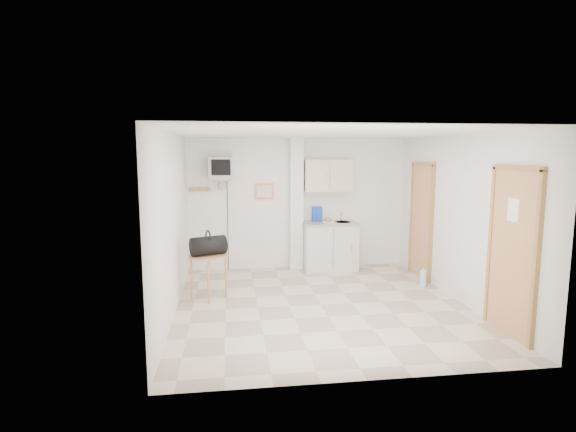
{
  "coord_description": "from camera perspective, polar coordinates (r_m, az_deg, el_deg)",
  "views": [
    {
      "loc": [
        -1.33,
        -6.27,
        2.23
      ],
      "look_at": [
        -0.41,
        0.6,
        1.25
      ],
      "focal_mm": 28.0,
      "sensor_mm": 36.0,
      "label": 1
    }
  ],
  "objects": [
    {
      "name": "room_envelope",
      "position": [
        6.58,
        6.23,
        1.97
      ],
      "size": [
        4.24,
        4.54,
        2.55
      ],
      "color": "white",
      "rests_on": "ground"
    },
    {
      "name": "crt_television",
      "position": [
        8.29,
        -8.48,
        5.93
      ],
      "size": [
        0.44,
        0.45,
        2.15
      ],
      "color": "slate",
      "rests_on": "ground"
    },
    {
      "name": "water_bottle",
      "position": [
        7.92,
        16.77,
        -7.59
      ],
      "size": [
        0.1,
        0.1,
        0.31
      ],
      "color": "#ADD5E5",
      "rests_on": "ground"
    },
    {
      "name": "round_table",
      "position": [
        7.0,
        -10.07,
        -5.63
      ],
      "size": [
        0.61,
        0.61,
        0.68
      ],
      "rotation": [
        0.0,
        0.0,
        0.03
      ],
      "color": "#AD7C4B",
      "rests_on": "ground"
    },
    {
      "name": "duffel_bag",
      "position": [
        6.94,
        -10.09,
        -3.7
      ],
      "size": [
        0.59,
        0.46,
        0.39
      ],
      "rotation": [
        0.0,
        0.0,
        0.38
      ],
      "color": "black",
      "rests_on": "round_table"
    },
    {
      "name": "ground",
      "position": [
        6.78,
        4.21,
        -11.17
      ],
      "size": [
        4.5,
        4.5,
        0.0
      ],
      "primitive_type": "plane",
      "color": "beige",
      "rests_on": "ground"
    },
    {
      "name": "kitchenette",
      "position": [
        8.6,
        5.27,
        -1.52
      ],
      "size": [
        1.03,
        0.58,
        2.1
      ],
      "color": "silver",
      "rests_on": "ground"
    }
  ]
}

